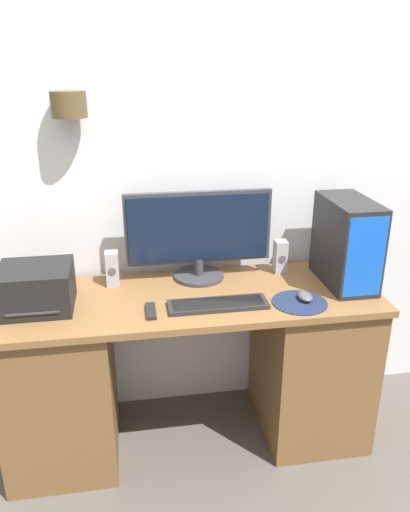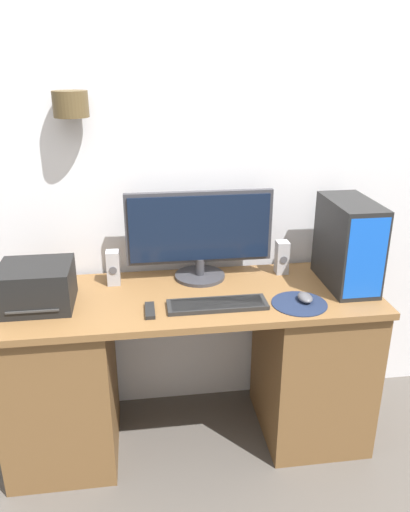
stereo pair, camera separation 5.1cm
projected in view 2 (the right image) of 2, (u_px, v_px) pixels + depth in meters
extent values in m
plane|color=#4C4742|center=(199.00, 481.00, 2.20)|extent=(12.00, 12.00, 0.00)
cube|color=silver|center=(180.00, 149.00, 2.29)|extent=(6.40, 0.05, 2.70)
cylinder|color=#4C3D23|center=(71.00, 104.00, 2.06)|extent=(0.15, 0.15, 0.11)
cube|color=brown|center=(190.00, 298.00, 2.19)|extent=(1.66, 0.58, 0.03)
cube|color=brown|center=(62.00, 382.00, 2.26)|extent=(0.47, 0.53, 0.74)
cube|color=brown|center=(311.00, 362.00, 2.41)|extent=(0.47, 0.53, 0.74)
cylinder|color=#333338|center=(200.00, 276.00, 2.35)|extent=(0.24, 0.24, 0.02)
cylinder|color=#333338|center=(200.00, 267.00, 2.34)|extent=(0.04, 0.04, 0.08)
cube|color=#333338|center=(199.00, 227.00, 2.27)|extent=(0.67, 0.03, 0.34)
cube|color=black|center=(200.00, 228.00, 2.26)|extent=(0.64, 0.01, 0.30)
cube|color=black|center=(217.00, 305.00, 2.08)|extent=(0.42, 0.12, 0.02)
cube|color=#424242|center=(217.00, 303.00, 2.08)|extent=(0.38, 0.11, 0.01)
cylinder|color=#19233D|center=(299.00, 304.00, 2.10)|extent=(0.24, 0.24, 0.00)
ellipsoid|color=#4C4C51|center=(305.00, 297.00, 2.11)|extent=(0.06, 0.09, 0.03)
cube|color=black|center=(348.00, 243.00, 2.22)|extent=(0.19, 0.38, 0.39)
cube|color=blue|center=(366.00, 259.00, 2.05)|extent=(0.17, 0.01, 0.35)
cube|color=black|center=(37.00, 286.00, 2.06)|extent=(0.29, 0.26, 0.18)
cube|color=#333333|center=(35.00, 305.00, 2.01)|extent=(0.21, 0.12, 0.01)
cube|color=#99999E|center=(113.00, 268.00, 2.26)|extent=(0.06, 0.06, 0.16)
cylinder|color=#47474C|center=(113.00, 270.00, 2.23)|extent=(0.03, 0.00, 0.03)
cube|color=#99999E|center=(282.00, 257.00, 2.38)|extent=(0.06, 0.06, 0.16)
cylinder|color=#47474C|center=(284.00, 260.00, 2.35)|extent=(0.03, 0.00, 0.03)
cube|color=black|center=(150.00, 310.00, 2.03)|extent=(0.04, 0.13, 0.02)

